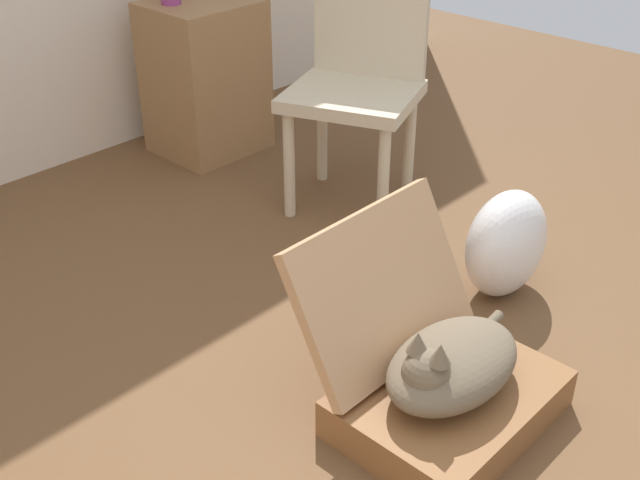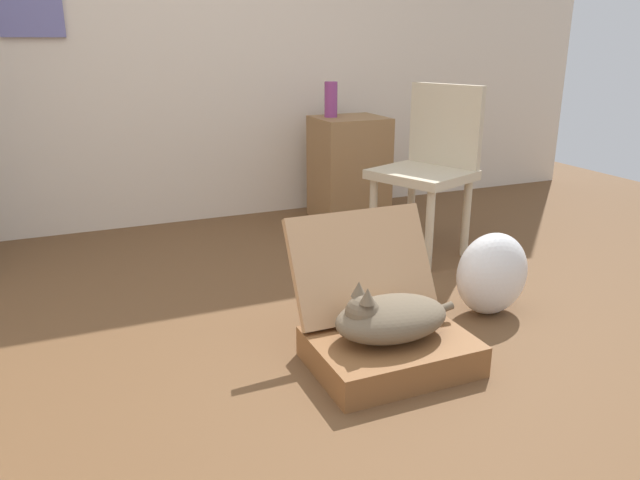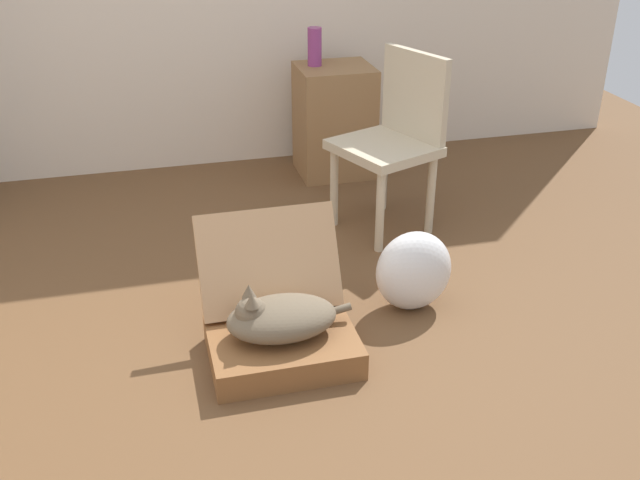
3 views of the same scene
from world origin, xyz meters
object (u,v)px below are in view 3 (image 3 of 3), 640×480
(suitcase_base, at_px, (283,347))
(cat, at_px, (279,317))
(side_table, at_px, (334,121))
(vase_tall, at_px, (315,47))
(plastic_bag_white, at_px, (414,271))
(chair, at_px, (395,135))

(suitcase_base, height_order, cat, cat)
(cat, distance_m, side_table, 2.03)
(suitcase_base, xyz_separation_m, vase_tall, (0.62, 1.93, 0.74))
(cat, relative_size, plastic_bag_white, 1.39)
(vase_tall, xyz_separation_m, chair, (0.21, -0.87, -0.28))
(plastic_bag_white, height_order, vase_tall, vase_tall)
(cat, xyz_separation_m, chair, (0.84, 1.06, 0.32))
(cat, height_order, side_table, side_table)
(side_table, xyz_separation_m, vase_tall, (-0.11, 0.05, 0.46))
(suitcase_base, distance_m, plastic_bag_white, 0.70)
(suitcase_base, xyz_separation_m, side_table, (0.73, 1.88, 0.28))
(side_table, bearing_deg, chair, -83.24)
(cat, bearing_deg, chair, 51.47)
(cat, bearing_deg, vase_tall, 71.92)
(plastic_bag_white, bearing_deg, cat, -160.07)
(cat, bearing_deg, plastic_bag_white, 19.93)
(cat, xyz_separation_m, plastic_bag_white, (0.65, 0.24, -0.02))
(vase_tall, bearing_deg, chair, -76.42)
(cat, height_order, vase_tall, vase_tall)
(side_table, bearing_deg, vase_tall, 156.31)
(suitcase_base, relative_size, side_table, 0.85)
(cat, bearing_deg, side_table, 68.43)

